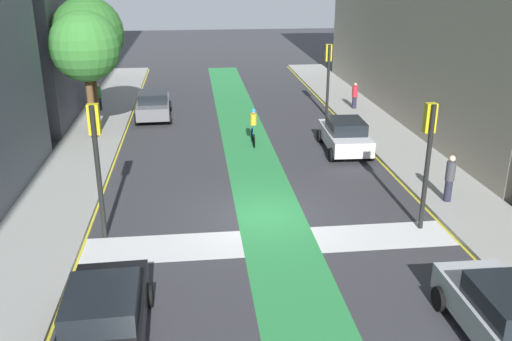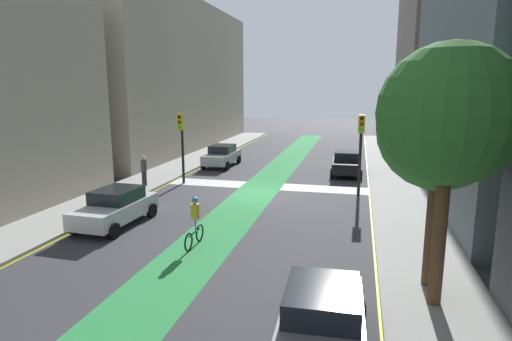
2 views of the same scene
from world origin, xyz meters
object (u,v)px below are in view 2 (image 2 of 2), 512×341
object	(u,v)px
car_silver_right_near	(222,155)
cyclist_in_lane	(195,220)
street_tree_near	(440,130)
street_tree_far	(450,115)
traffic_signal_near_left	(361,140)
car_black_left_near	(346,163)
traffic_signal_near_right	(181,135)
pedestrian_sidewalk_right_a	(144,170)
car_grey_left_far	(322,323)
car_white_right_far	(116,207)

from	to	relation	value
car_silver_right_near	cyclist_in_lane	size ratio (longest dim) A/B	2.27
street_tree_near	street_tree_far	distance (m)	1.24
traffic_signal_near_left	car_silver_right_near	xyz separation A→B (m)	(10.02, -6.79, -2.27)
car_silver_right_near	car_black_left_near	size ratio (longest dim) A/B	0.99
traffic_signal_near_right	cyclist_in_lane	size ratio (longest dim) A/B	2.30
traffic_signal_near_right	cyclist_in_lane	xyz separation A→B (m)	(-4.61, 9.64, -2.02)
pedestrian_sidewalk_right_a	street_tree_near	size ratio (longest dim) A/B	0.28
street_tree_near	pedestrian_sidewalk_right_a	bearing A→B (deg)	-34.35
cyclist_in_lane	car_silver_right_near	bearing A→B (deg)	-75.47
car_grey_left_far	car_black_left_near	xyz separation A→B (m)	(0.09, -20.53, 0.00)
car_grey_left_far	street_tree_near	distance (m)	6.19
car_black_left_near	street_tree_far	bearing A→B (deg)	99.11
street_tree_near	car_grey_left_far	bearing A→B (deg)	55.16
traffic_signal_near_right	cyclist_in_lane	distance (m)	10.87
street_tree_far	car_black_left_near	bearing A→B (deg)	-80.89
car_white_right_far	cyclist_in_lane	size ratio (longest dim) A/B	2.30
car_grey_left_far	car_black_left_near	world-z (taller)	same
traffic_signal_near_left	pedestrian_sidewalk_right_a	bearing A→B (deg)	4.96
car_grey_left_far	car_black_left_near	bearing A→B (deg)	-89.74
traffic_signal_near_left	car_grey_left_far	world-z (taller)	traffic_signal_near_left
car_white_right_far	street_tree_far	bearing A→B (deg)	160.25
car_silver_right_near	pedestrian_sidewalk_right_a	xyz separation A→B (m)	(2.22, 7.86, 0.26)
traffic_signal_near_left	car_white_right_far	world-z (taller)	traffic_signal_near_left
car_grey_left_far	street_tree_far	world-z (taller)	street_tree_far
car_grey_left_far	cyclist_in_lane	xyz separation A→B (m)	(5.17, -5.68, 0.17)
car_white_right_far	street_tree_far	distance (m)	13.58
traffic_signal_near_right	car_black_left_near	world-z (taller)	traffic_signal_near_right
street_tree_far	pedestrian_sidewalk_right_a	bearing A→B (deg)	-37.39
car_black_left_near	cyclist_in_lane	xyz separation A→B (m)	(5.07, 14.85, 0.17)
traffic_signal_near_right	pedestrian_sidewalk_right_a	world-z (taller)	traffic_signal_near_right
cyclist_in_lane	car_white_right_far	bearing A→B (deg)	-19.43
traffic_signal_near_right	street_tree_near	distance (m)	17.00
car_silver_right_near	cyclist_in_lane	distance (m)	16.40
cyclist_in_lane	pedestrian_sidewalk_right_a	world-z (taller)	pedestrian_sidewalk_right_a
car_grey_left_far	car_black_left_near	distance (m)	20.53
car_white_right_far	car_silver_right_near	bearing A→B (deg)	-90.33
car_silver_right_near	car_grey_left_far	xyz separation A→B (m)	(-9.28, 21.56, 0.00)
street_tree_far	car_white_right_far	bearing A→B (deg)	-19.75
traffic_signal_near_right	car_silver_right_near	distance (m)	6.62
traffic_signal_near_left	pedestrian_sidewalk_right_a	size ratio (longest dim) A/B	2.48
car_black_left_near	pedestrian_sidewalk_right_a	size ratio (longest dim) A/B	2.39
traffic_signal_near_left	cyclist_in_lane	size ratio (longest dim) A/B	2.37
cyclist_in_lane	street_tree_near	bearing A→B (deg)	167.75
car_grey_left_far	street_tree_near	xyz separation A→B (m)	(-2.76, -3.96, 3.87)
cyclist_in_lane	street_tree_far	world-z (taller)	street_tree_far
cyclist_in_lane	street_tree_near	xyz separation A→B (m)	(-7.92, 1.72, 3.70)
car_black_left_near	street_tree_near	world-z (taller)	street_tree_near
traffic_signal_near_right	car_white_right_far	world-z (taller)	traffic_signal_near_right
car_black_left_near	street_tree_far	world-z (taller)	street_tree_far
car_white_right_far	street_tree_near	bearing A→B (deg)	165.21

